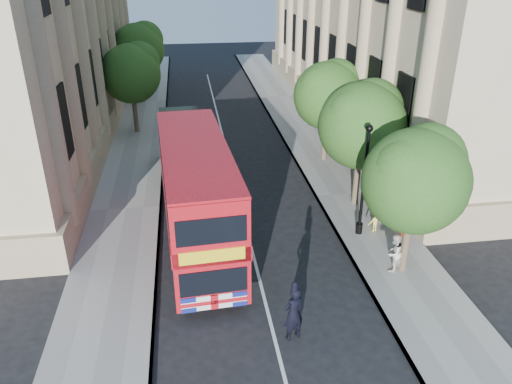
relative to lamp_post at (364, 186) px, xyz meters
name	(u,v)px	position (x,y,z in m)	size (l,w,h in m)	color
ground	(274,336)	(-5.00, -6.00, -2.51)	(120.00, 120.00, 0.00)	black
pavement_right	(347,195)	(0.75, 4.00, -2.45)	(3.50, 80.00, 0.12)	gray
pavement_left	(126,209)	(-10.75, 4.00, -2.45)	(3.50, 80.00, 0.12)	gray
tree_right_near	(417,175)	(0.84, -2.97, 1.74)	(4.00, 4.00, 6.08)	#473828
tree_right_mid	(363,121)	(0.84, 3.03, 1.93)	(4.20, 4.20, 6.37)	#473828
tree_right_far	(328,92)	(0.84, 9.03, 1.80)	(4.00, 4.00, 6.15)	#473828
tree_left_far	(131,70)	(-10.96, 16.03, 1.93)	(4.00, 4.00, 6.30)	#473828
tree_left_back	(139,46)	(-10.96, 24.03, 2.20)	(4.20, 4.20, 6.65)	#473828
lamp_post	(364,186)	(0.00, 0.00, 0.00)	(0.32, 0.32, 5.16)	black
double_decker_bus	(197,194)	(-7.22, 0.10, 0.04)	(3.27, 10.14, 4.62)	#A60B13
box_van	(182,147)	(-7.84, 8.48, -0.95)	(2.51, 5.67, 3.19)	black
police_constable	(293,314)	(-4.39, -6.15, -1.49)	(0.74, 0.49, 2.03)	black
woman_pedestrian	(394,253)	(0.36, -3.00, -1.59)	(0.78, 0.61, 1.61)	beige
child_a	(404,225)	(1.87, -0.58, -1.81)	(0.68, 0.28, 1.15)	orange
child_b	(375,221)	(0.75, 0.10, -1.87)	(0.67, 0.39, 1.04)	#E1D24C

